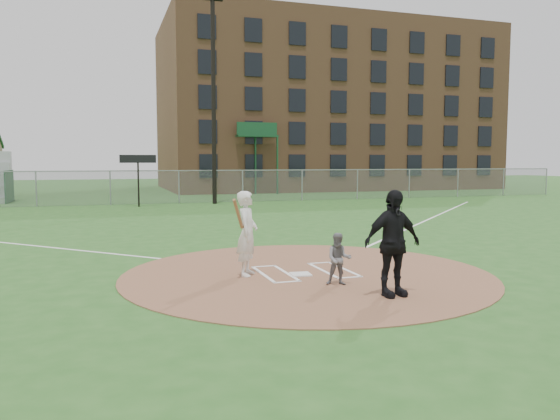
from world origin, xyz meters
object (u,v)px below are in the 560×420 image
object	(u,v)px
home_plate	(301,274)
batter_at_plate	(247,233)
catcher	(339,259)
umpire	(392,243)

from	to	relation	value
home_plate	batter_at_plate	size ratio (longest dim) A/B	0.23
home_plate	batter_at_plate	distance (m)	1.52
home_plate	catcher	size ratio (longest dim) A/B	0.41
home_plate	catcher	xyz separation A→B (m)	(0.41, -1.17, 0.53)
umpire	catcher	bearing A→B (deg)	112.00
batter_at_plate	home_plate	bearing A→B (deg)	-16.18
catcher	umpire	distance (m)	1.38
umpire	batter_at_plate	size ratio (longest dim) A/B	1.07
umpire	batter_at_plate	distance (m)	3.41
umpire	batter_at_plate	xyz separation A→B (m)	(-2.14, 2.66, -0.06)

